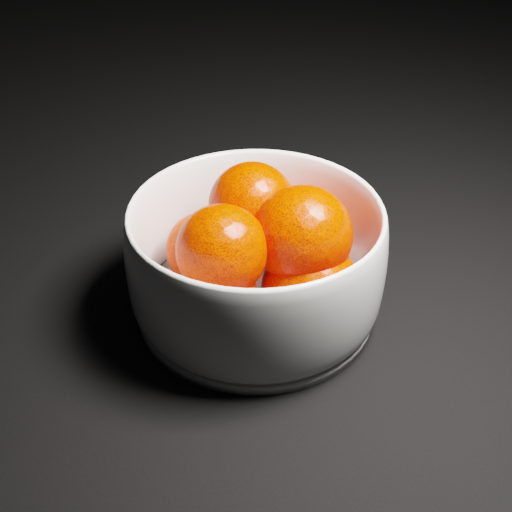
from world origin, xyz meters
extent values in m
cube|color=black|center=(0.00, 0.00, 0.00)|extent=(3.00, 3.00, 0.00)
cylinder|color=silver|center=(0.00, 0.20, 0.01)|extent=(0.21, 0.21, 0.01)
sphere|color=#FF2300|center=(0.04, 0.25, 0.05)|extent=(0.07, 0.07, 0.07)
sphere|color=#FF2300|center=(-0.05, 0.23, 0.05)|extent=(0.07, 0.07, 0.07)
sphere|color=#FF2300|center=(-0.04, 0.16, 0.05)|extent=(0.07, 0.07, 0.07)
sphere|color=#FF2300|center=(0.04, 0.16, 0.05)|extent=(0.08, 0.08, 0.08)
sphere|color=#FF2300|center=(0.00, 0.23, 0.09)|extent=(0.08, 0.08, 0.08)
sphere|color=#FF2300|center=(-0.04, 0.17, 0.09)|extent=(0.07, 0.07, 0.07)
sphere|color=#FF2300|center=(0.03, 0.18, 0.09)|extent=(0.08, 0.08, 0.08)
camera|label=1|loc=(-0.10, -0.29, 0.42)|focal=50.00mm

